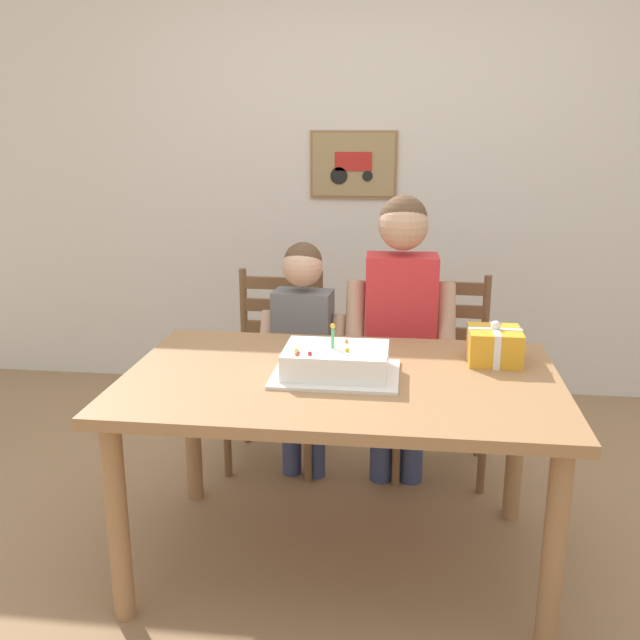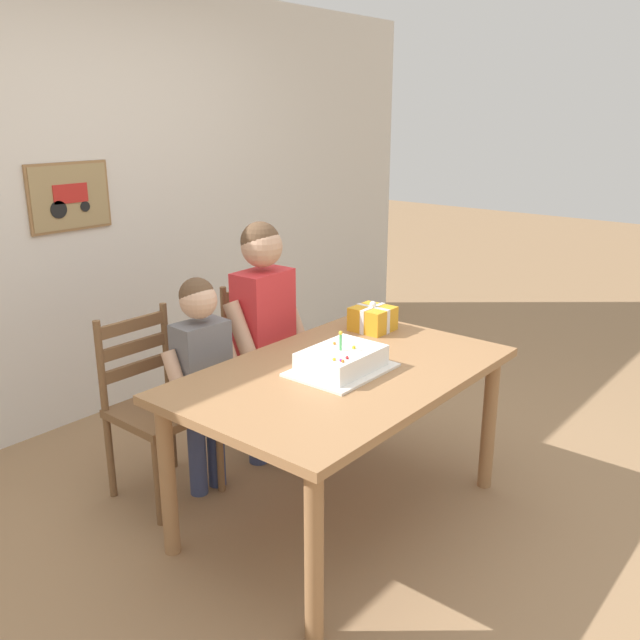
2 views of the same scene
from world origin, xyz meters
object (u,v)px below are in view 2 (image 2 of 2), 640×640
Objects in this scene: child_older at (264,320)px; chair_right at (268,361)px; birthday_cake at (342,361)px; chair_left at (156,406)px; dining_table at (342,389)px; gift_box_red_large at (373,319)px; child_younger at (202,366)px.

chair_right is at bearing 40.33° from child_older.
chair_right is (0.42, 0.85, -0.33)m from birthday_cake.
chair_left is at bearing 113.99° from birthday_cake.
chair_right is at bearing -0.00° from chair_left.
dining_table is 1.66× the size of chair_right.
dining_table is 7.63× the size of gift_box_red_large.
chair_left is 0.79m from chair_right.
gift_box_red_large is (0.57, 0.23, 0.01)m from birthday_cake.
dining_table is at bearing 21.17° from birthday_cake.
child_older is (0.20, 0.67, 0.14)m from dining_table.
dining_table is at bearing -115.29° from chair_right.
birthday_cake is at bearing -66.01° from chair_left.
birthday_cake is at bearing -107.48° from child_older.
child_older is (-0.20, -0.17, 0.33)m from chair_right.
chair_right is at bearing 103.67° from gift_box_red_large.
birthday_cake is 2.20× the size of gift_box_red_large.
chair_right reaches higher than dining_table.
chair_left is 0.83× the size of child_younger.
child_younger is (-0.22, 0.68, -0.12)m from birthday_cake.
birthday_cake is 0.33× the size of child_older.
child_older is (0.59, -0.17, 0.33)m from chair_left.
birthday_cake is at bearing -116.06° from chair_right.
gift_box_red_large is 0.15× the size of child_older.
birthday_cake reaches higher than dining_table.
child_younger is at bearing 109.47° from dining_table.
child_older reaches higher than dining_table.
dining_table is at bearing -106.29° from child_older.
dining_table is 0.71m from child_older.
chair_right is (0.79, -0.00, 0.00)m from chair_left.
chair_right is 0.83× the size of child_younger.
chair_right reaches higher than gift_box_red_large.
child_older reaches higher than chair_left.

